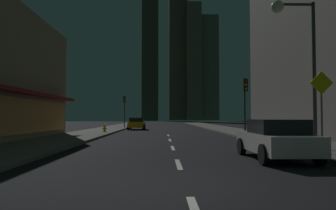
% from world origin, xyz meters
% --- Properties ---
extents(ground_plane, '(78.00, 136.00, 0.10)m').
position_xyz_m(ground_plane, '(0.00, 32.00, -0.05)').
color(ground_plane, black).
extents(sidewalk_right, '(4.00, 76.00, 0.15)m').
position_xyz_m(sidewalk_right, '(7.00, 32.00, 0.07)').
color(sidewalk_right, '#605E59').
rests_on(sidewalk_right, ground).
extents(sidewalk_left, '(4.00, 76.00, 0.15)m').
position_xyz_m(sidewalk_left, '(-7.00, 32.00, 0.07)').
color(sidewalk_left, '#605E59').
rests_on(sidewalk_left, ground).
extents(lane_marking_center, '(0.16, 23.00, 0.01)m').
position_xyz_m(lane_marking_center, '(0.00, 8.40, 0.01)').
color(lane_marking_center, silver).
rests_on(lane_marking_center, ground).
extents(skyscraper_distant_tall, '(6.66, 7.38, 76.79)m').
position_xyz_m(skyscraper_distant_tall, '(-5.34, 121.45, 38.39)').
color(skyscraper_distant_tall, '#403D30').
rests_on(skyscraper_distant_tall, ground).
extents(skyscraper_distant_mid, '(8.93, 6.96, 77.71)m').
position_xyz_m(skyscraper_distant_mid, '(7.49, 144.16, 38.86)').
color(skyscraper_distant_mid, '#474335').
rests_on(skyscraper_distant_mid, ground).
extents(skyscraper_distant_short, '(6.95, 7.65, 55.94)m').
position_xyz_m(skyscraper_distant_short, '(14.76, 139.91, 27.97)').
color(skyscraper_distant_short, '#5C5745').
rests_on(skyscraper_distant_short, ground).
extents(skyscraper_distant_slender, '(8.57, 5.31, 51.26)m').
position_xyz_m(skyscraper_distant_slender, '(22.84, 143.12, 25.63)').
color(skyscraper_distant_slender, '#65604B').
rests_on(skyscraper_distant_slender, ground).
extents(car_parked_near, '(1.98, 4.24, 1.45)m').
position_xyz_m(car_parked_near, '(3.60, 4.32, 0.74)').
color(car_parked_near, silver).
rests_on(car_parked_near, ground).
extents(car_parked_far, '(1.98, 4.24, 1.45)m').
position_xyz_m(car_parked_far, '(-3.60, 31.04, 0.74)').
color(car_parked_far, gold).
rests_on(car_parked_far, ground).
extents(fire_hydrant_far_left, '(0.42, 0.30, 0.65)m').
position_xyz_m(fire_hydrant_far_left, '(-5.90, 22.25, 0.45)').
color(fire_hydrant_far_left, gold).
rests_on(fire_hydrant_far_left, sidewalk_left).
extents(traffic_light_near_right, '(0.32, 0.48, 4.20)m').
position_xyz_m(traffic_light_near_right, '(5.50, 15.31, 3.19)').
color(traffic_light_near_right, '#2D2D2D').
rests_on(traffic_light_near_right, sidewalk_right).
extents(traffic_light_far_left, '(0.32, 0.48, 4.20)m').
position_xyz_m(traffic_light_far_left, '(-5.50, 34.22, 3.19)').
color(traffic_light_far_left, '#2D2D2D').
rests_on(traffic_light_far_left, sidewalk_left).
extents(street_lamp_right, '(1.96, 0.56, 6.58)m').
position_xyz_m(street_lamp_right, '(5.38, 6.59, 5.07)').
color(street_lamp_right, '#38383D').
rests_on(street_lamp_right, sidewalk_right).
extents(pedestrian_crossing_sign, '(0.91, 0.08, 3.15)m').
position_xyz_m(pedestrian_crossing_sign, '(5.60, 4.87, 2.02)').
color(pedestrian_crossing_sign, slate).
rests_on(pedestrian_crossing_sign, sidewalk_right).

